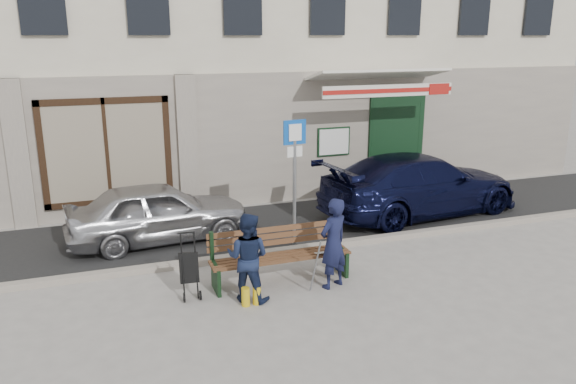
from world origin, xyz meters
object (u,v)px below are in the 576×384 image
man (333,243)px  car_navy (420,184)px  parking_sign (295,164)px  car_silver (158,212)px  bench (278,257)px  woman (248,257)px  stroller (189,269)px

man → car_navy: bearing=-163.4°
car_navy → parking_sign: (-3.48, -1.00, 0.96)m
car_silver → parking_sign: parking_sign is taller
bench → car_navy: bearing=30.2°
parking_sign → woman: size_ratio=1.76×
parking_sign → bench: 2.11m
car_silver → parking_sign: (2.49, -1.18, 1.06)m
car_silver → man: (2.44, -3.16, 0.15)m
car_silver → man: size_ratio=2.36×
parking_sign → woman: parking_sign is taller
car_silver → man: 4.00m
car_silver → bench: 3.16m
car_navy → woman: 5.80m
car_silver → car_navy: (5.97, -0.18, 0.10)m
stroller → car_navy: bearing=28.6°
car_silver → bench: bearing=-153.8°
car_silver → car_navy: size_ratio=0.74×
bench → stroller: size_ratio=2.31×
car_silver → stroller: 2.72m
car_navy → man: (-3.52, -2.99, 0.05)m
car_silver → bench: car_silver is taller
car_navy → bench: (-4.32, -2.51, -0.25)m
bench → car_silver: bearing=121.5°
car_silver → parking_sign: bearing=-120.6°
bench → woman: 0.85m
parking_sign → man: 2.18m
car_navy → bench: bearing=113.0°
man → stroller: man is taller
bench → woman: (-0.65, -0.47, 0.26)m
man → woman: (-1.45, 0.01, -0.05)m
parking_sign → car_navy: bearing=9.3°
man → bench: bearing=-54.5°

